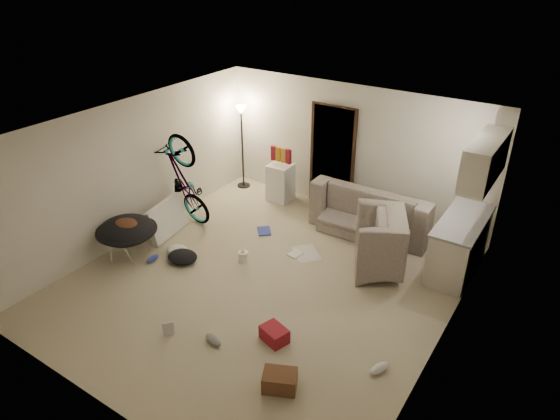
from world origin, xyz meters
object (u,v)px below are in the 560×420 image
Objects in this scene: floor_lamp at (242,129)px; kitchen_counter at (459,246)px; drink_case_b at (274,334)px; juicer at (243,256)px; bicycle at (185,199)px; drink_case_a at (280,381)px; tv_box at (167,219)px; saucer_chair at (127,235)px; sofa at (373,214)px; mini_fridge at (281,182)px; armchair at (402,251)px.

floor_lamp is 4.95m from kitchen_counter.
juicer reaches higher than drink_case_b.
bicycle is 4.71× the size of drink_case_a.
drink_case_a is (3.71, -1.90, -0.20)m from tv_box.
juicer is (-3.04, -1.72, -0.34)m from kitchen_counter.
saucer_chair is at bearing -99.46° from tv_box.
bicycle is (-3.06, -1.72, 0.17)m from sofa.
sofa is (3.16, -0.20, -0.98)m from floor_lamp.
saucer_chair is at bearing -150.44° from kitchen_counter.
saucer_chair reaches higher than sofa.
floor_lamp is at bearing 91.72° from saucer_chair.
mini_fridge is at bearing 171.74° from kitchen_counter.
drink_case_b is 2.00m from juicer.
mini_fridge is (-3.79, 0.55, -0.05)m from kitchen_counter.
tv_box is at bearing -113.95° from mini_fridge.
sofa is 9.29× the size of juicer.
bicycle reaches higher than drink_case_a.
sofa is at bearing 109.78° from drink_case_b.
sofa reaches higher than drink_case_a.
tv_box is at bearing -175.53° from bicycle.
floor_lamp reaches higher than juicer.
armchair is 2.84× the size of drink_case_a.
sofa is at bearing -4.65° from mini_fridge.
drink_case_b is (3.20, -1.26, -0.21)m from tv_box.
floor_lamp is 5.08× the size of drink_case_b.
sofa is 3.50m from drink_case_b.
bicycle is 7.92× the size of juicer.
mini_fridge is 3.26× the size of juicer.
juicer is (1.69, 0.05, -0.22)m from tv_box.
kitchen_counter is 4.90m from bicycle.
sofa is at bearing 17.72° from armchair.
floor_lamp is 4.49× the size of drink_case_a.
drink_case_a is at bearing -58.73° from mini_fridge.
armchair is at bearing 132.61° from sofa.
juicer is at bearing -73.82° from mini_fridge.
armchair is at bearing 7.70° from tv_box.
drink_case_a is 1.68× the size of juicer.
bicycle is at bearing 168.57° from drink_case_b.
drink_case_b is 1.49× the size of juicer.
bicycle is at bearing -87.02° from floor_lamp.
kitchen_counter reaches higher than drink_case_a.
floor_lamp is at bearing 106.44° from drink_case_a.
tv_box is at bearing 35.23° from sofa.
bicycle is 3.68m from drink_case_b.
armchair is at bearing 27.03° from juicer.
sofa is 2.85× the size of mini_fridge.
bicycle reaches higher than mini_fridge.
floor_lamp is at bearing 172.34° from kitchen_counter.
bicycle is (-4.73, -1.27, 0.06)m from kitchen_counter.
kitchen_counter is 0.91m from armchair.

